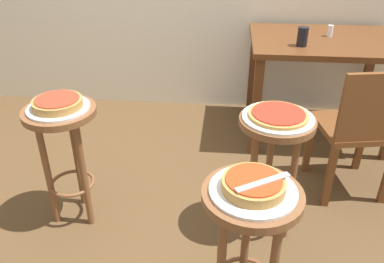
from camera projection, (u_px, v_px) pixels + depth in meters
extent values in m
plane|color=brown|center=(164.00, 224.00, 2.29)|extent=(6.00, 6.00, 0.00)
cylinder|color=brown|center=(252.00, 196.00, 1.44)|extent=(0.37, 0.37, 0.03)
cylinder|color=brown|center=(245.00, 242.00, 1.71)|extent=(0.04, 0.04, 0.66)
cylinder|color=silver|center=(253.00, 191.00, 1.43)|extent=(0.32, 0.32, 0.01)
cylinder|color=#B78442|center=(254.00, 185.00, 1.41)|extent=(0.23, 0.23, 0.04)
cylinder|color=red|center=(254.00, 180.00, 1.40)|extent=(0.20, 0.20, 0.01)
cylinder|color=brown|center=(277.00, 122.00, 1.93)|extent=(0.37, 0.37, 0.03)
cylinder|color=brown|center=(269.00, 167.00, 2.20)|extent=(0.04, 0.04, 0.66)
cylinder|color=brown|center=(252.00, 185.00, 2.06)|extent=(0.04, 0.04, 0.66)
cylinder|color=brown|center=(291.00, 188.00, 2.04)|extent=(0.04, 0.04, 0.66)
torus|color=brown|center=(269.00, 195.00, 2.15)|extent=(0.25, 0.25, 0.02)
cylinder|color=silver|center=(278.00, 117.00, 1.92)|extent=(0.35, 0.35, 0.01)
cylinder|color=#B78442|center=(278.00, 115.00, 1.91)|extent=(0.29, 0.29, 0.01)
cylinder|color=red|center=(278.00, 113.00, 1.90)|extent=(0.25, 0.25, 0.01)
cylinder|color=brown|center=(59.00, 112.00, 2.02)|extent=(0.37, 0.37, 0.03)
cylinder|color=brown|center=(77.00, 157.00, 2.29)|extent=(0.04, 0.04, 0.66)
cylinder|color=brown|center=(48.00, 174.00, 2.15)|extent=(0.04, 0.04, 0.66)
cylinder|color=brown|center=(84.00, 176.00, 2.13)|extent=(0.04, 0.04, 0.66)
torus|color=brown|center=(72.00, 183.00, 2.24)|extent=(0.25, 0.25, 0.02)
cylinder|color=silver|center=(58.00, 108.00, 2.01)|extent=(0.31, 0.31, 0.01)
cylinder|color=#B78442|center=(58.00, 103.00, 1.99)|extent=(0.25, 0.25, 0.04)
cylinder|color=#B23823|center=(57.00, 99.00, 1.98)|extent=(0.22, 0.22, 0.01)
cube|color=#5B3319|center=(325.00, 41.00, 2.84)|extent=(1.04, 0.78, 0.04)
cube|color=#5B3319|center=(256.00, 108.00, 2.77)|extent=(0.06, 0.06, 0.73)
cube|color=#5B3319|center=(252.00, 72.00, 3.36)|extent=(0.06, 0.06, 0.73)
cube|color=#5B3319|center=(367.00, 76.00, 3.28)|extent=(0.06, 0.06, 0.73)
cylinder|color=black|center=(303.00, 37.00, 2.65)|extent=(0.07, 0.07, 0.13)
cylinder|color=white|center=(330.00, 31.00, 2.85)|extent=(0.04, 0.04, 0.08)
cube|color=brown|center=(353.00, 127.00, 2.39)|extent=(0.46, 0.46, 0.04)
cube|color=brown|center=(376.00, 108.00, 2.13)|extent=(0.40, 0.10, 0.40)
cube|color=brown|center=(361.00, 142.00, 2.67)|extent=(0.04, 0.04, 0.42)
cube|color=brown|center=(309.00, 145.00, 2.64)|extent=(0.04, 0.04, 0.42)
cube|color=brown|center=(329.00, 177.00, 2.33)|extent=(0.04, 0.04, 0.42)
cube|color=silver|center=(263.00, 182.00, 1.38)|extent=(0.20, 0.14, 0.01)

